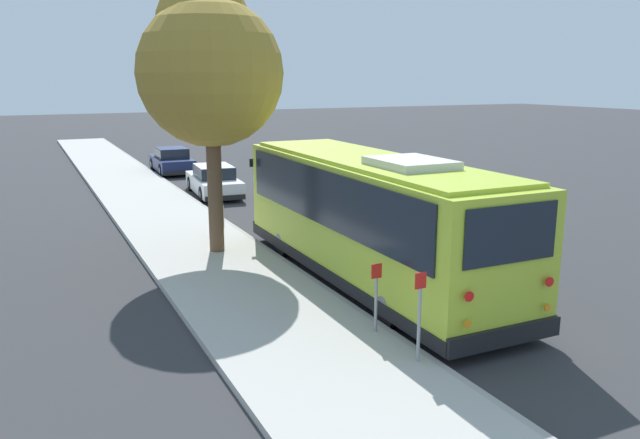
% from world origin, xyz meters
% --- Properties ---
extents(ground_plane, '(160.00, 160.00, 0.00)m').
position_xyz_m(ground_plane, '(0.00, 0.00, 0.00)').
color(ground_plane, '#333335').
extents(sidewalk_slab, '(80.00, 3.34, 0.15)m').
position_xyz_m(sidewalk_slab, '(0.00, 3.56, 0.07)').
color(sidewalk_slab, '#B2AFA8').
rests_on(sidewalk_slab, ground).
extents(curb_strip, '(80.00, 0.14, 0.15)m').
position_xyz_m(curb_strip, '(0.00, 1.82, 0.07)').
color(curb_strip, '#9D9A94').
rests_on(curb_strip, ground).
extents(shuttle_bus, '(9.99, 2.74, 3.23)m').
position_xyz_m(shuttle_bus, '(-0.10, 0.44, 1.71)').
color(shuttle_bus, '#ADC633').
rests_on(shuttle_bus, ground).
extents(parked_sedan_white, '(4.60, 2.01, 1.29)m').
position_xyz_m(parked_sedan_white, '(12.73, 0.60, 0.60)').
color(parked_sedan_white, silver).
rests_on(parked_sedan_white, ground).
extents(parked_sedan_navy, '(4.16, 1.86, 1.33)m').
position_xyz_m(parked_sedan_navy, '(19.92, 0.77, 0.62)').
color(parked_sedan_navy, '#19234C').
rests_on(parked_sedan_navy, ground).
extents(street_tree, '(3.91, 3.91, 7.42)m').
position_xyz_m(street_tree, '(3.77, 3.17, 5.27)').
color(street_tree, brown).
rests_on(street_tree, sidewalk_slab).
extents(sign_post_near, '(0.06, 0.22, 1.59)m').
position_xyz_m(sign_post_near, '(-4.67, 2.10, 0.97)').
color(sign_post_near, gray).
rests_on(sign_post_near, sidewalk_slab).
extents(sign_post_far, '(0.06, 0.22, 1.35)m').
position_xyz_m(sign_post_far, '(-3.25, 2.10, 0.85)').
color(sign_post_far, gray).
rests_on(sign_post_far, sidewalk_slab).
extents(fire_hydrant, '(0.22, 0.22, 0.81)m').
position_xyz_m(fire_hydrant, '(6.49, 2.20, 0.55)').
color(fire_hydrant, '#99999E').
rests_on(fire_hydrant, sidewalk_slab).
extents(lane_stripe_mid, '(2.40, 0.14, 0.01)m').
position_xyz_m(lane_stripe_mid, '(-1.07, -3.03, 0.00)').
color(lane_stripe_mid, silver).
rests_on(lane_stripe_mid, ground).
extents(lane_stripe_ahead, '(2.40, 0.14, 0.01)m').
position_xyz_m(lane_stripe_ahead, '(4.93, -3.03, 0.00)').
color(lane_stripe_ahead, silver).
rests_on(lane_stripe_ahead, ground).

